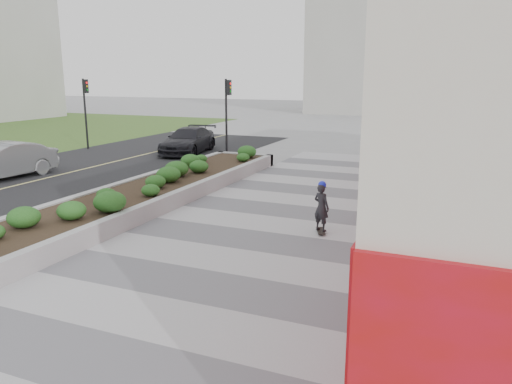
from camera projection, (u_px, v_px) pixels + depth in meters
ground at (162, 325)px, 8.97m from camera, size 160.00×160.00×0.00m
walkway at (233, 267)px, 11.66m from camera, size 8.00×36.00×0.01m
planter at (139, 193)px, 17.24m from camera, size 3.00×18.00×0.90m
street at (4, 188)px, 19.80m from camera, size 10.00×40.00×0.00m
traffic_signal_near at (227, 106)px, 26.77m from camera, size 0.33×0.28×4.20m
traffic_signal_far at (86, 103)px, 29.81m from camera, size 0.33×0.28×4.20m
distant_bldg_north_l at (386, 26)px, 57.90m from camera, size 16.00×12.00×20.00m
manhole_cover at (253, 270)px, 11.47m from camera, size 0.44×0.44×0.01m
skateboarder at (321, 207)px, 14.03m from camera, size 0.59×0.74×1.52m
car_silver at (1, 161)px, 21.43m from camera, size 2.15×4.88×1.56m
car_dark at (188, 140)px, 28.66m from camera, size 2.76×5.26×1.45m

